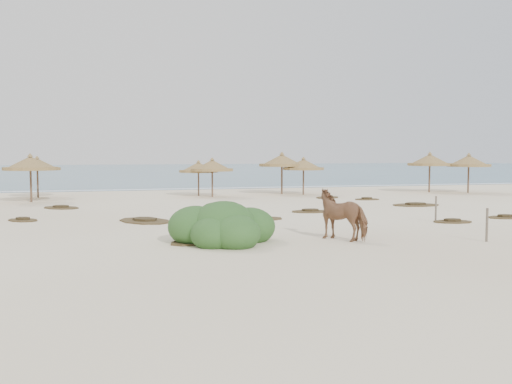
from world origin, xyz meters
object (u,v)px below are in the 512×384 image
palapa_1 (37,165)px  bush (224,227)px  palapa_0 (30,164)px  horse (344,214)px

palapa_1 → bush: palapa_1 is taller
palapa_0 → bush: (8.20, -18.82, -1.82)m
palapa_1 → bush: (8.18, -22.62, -1.68)m
palapa_0 → horse: palapa_0 is taller
palapa_0 → bush: 20.61m
palapa_0 → bush: size_ratio=1.10×
palapa_0 → palapa_1: bearing=89.7°
palapa_0 → palapa_1: palapa_0 is taller
horse → bush: (-4.30, 0.27, -0.34)m
palapa_1 → horse: palapa_1 is taller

